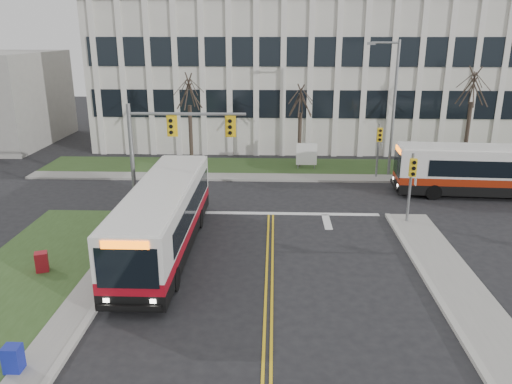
% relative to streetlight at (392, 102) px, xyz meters
% --- Properties ---
extents(ground, '(120.00, 120.00, 0.00)m').
position_rel_streetlight_xyz_m(ground, '(-8.03, -16.20, -5.19)').
color(ground, black).
rests_on(ground, ground).
extents(sidewalk_west, '(1.20, 26.00, 0.14)m').
position_rel_streetlight_xyz_m(sidewalk_west, '(-15.03, -21.20, -5.12)').
color(sidewalk_west, '#9E9B93').
rests_on(sidewalk_west, ground).
extents(sidewalk_cross, '(44.00, 1.60, 0.14)m').
position_rel_streetlight_xyz_m(sidewalk_cross, '(-3.03, -1.00, -5.12)').
color(sidewalk_cross, '#9E9B93').
rests_on(sidewalk_cross, ground).
extents(building_lawn, '(44.00, 5.00, 0.12)m').
position_rel_streetlight_xyz_m(building_lawn, '(-3.03, 1.80, -5.13)').
color(building_lawn, '#314A1F').
rests_on(building_lawn, ground).
extents(office_building, '(40.00, 16.00, 12.00)m').
position_rel_streetlight_xyz_m(office_building, '(-3.03, 13.80, 0.81)').
color(office_building, silver).
rests_on(office_building, ground).
extents(mast_arm_signal, '(6.11, 0.38, 6.20)m').
position_rel_streetlight_xyz_m(mast_arm_signal, '(-13.65, -9.04, -0.94)').
color(mast_arm_signal, slate).
rests_on(mast_arm_signal, ground).
extents(signal_pole_near, '(0.34, 0.39, 3.80)m').
position_rel_streetlight_xyz_m(signal_pole_near, '(-0.83, -9.30, -2.69)').
color(signal_pole_near, slate).
rests_on(signal_pole_near, ground).
extents(signal_pole_far, '(0.34, 0.39, 3.80)m').
position_rel_streetlight_xyz_m(signal_pole_far, '(-0.83, -0.80, -2.69)').
color(signal_pole_far, slate).
rests_on(signal_pole_far, ground).
extents(streetlight, '(2.15, 0.25, 9.20)m').
position_rel_streetlight_xyz_m(streetlight, '(0.00, 0.00, 0.00)').
color(streetlight, slate).
rests_on(streetlight, ground).
extents(directory_sign, '(1.50, 0.12, 2.00)m').
position_rel_streetlight_xyz_m(directory_sign, '(-5.53, 1.30, -4.02)').
color(directory_sign, slate).
rests_on(directory_sign, ground).
extents(tree_left, '(1.80, 1.80, 7.70)m').
position_rel_streetlight_xyz_m(tree_left, '(-14.03, 1.80, 0.32)').
color(tree_left, '#42352B').
rests_on(tree_left, ground).
extents(tree_mid, '(1.80, 1.80, 6.82)m').
position_rel_streetlight_xyz_m(tree_mid, '(-6.03, 2.00, -0.31)').
color(tree_mid, '#42352B').
rests_on(tree_mid, ground).
extents(tree_right, '(1.80, 1.80, 8.25)m').
position_rel_streetlight_xyz_m(tree_right, '(5.97, 1.80, 0.71)').
color(tree_right, '#42352B').
rests_on(tree_right, ground).
extents(bus_main, '(2.53, 11.61, 3.10)m').
position_rel_streetlight_xyz_m(bus_main, '(-12.86, -13.14, -3.65)').
color(bus_main, silver).
rests_on(bus_main, ground).
extents(bus_cross, '(11.45, 3.12, 3.02)m').
position_rel_streetlight_xyz_m(bus_cross, '(5.39, -4.31, -3.68)').
color(bus_cross, silver).
rests_on(bus_cross, ground).
extents(newspaper_box_blue, '(0.50, 0.45, 0.95)m').
position_rel_streetlight_xyz_m(newspaper_box_blue, '(-15.48, -21.99, -4.72)').
color(newspaper_box_blue, '#152196').
rests_on(newspaper_box_blue, ground).
extents(newspaper_box_red, '(0.63, 0.60, 0.95)m').
position_rel_streetlight_xyz_m(newspaper_box_red, '(-17.53, -15.60, -4.72)').
color(newspaper_box_red, maroon).
rests_on(newspaper_box_red, ground).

